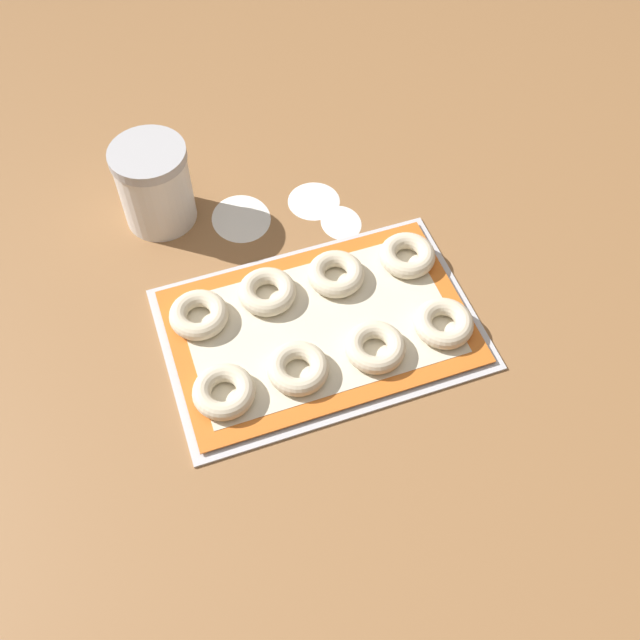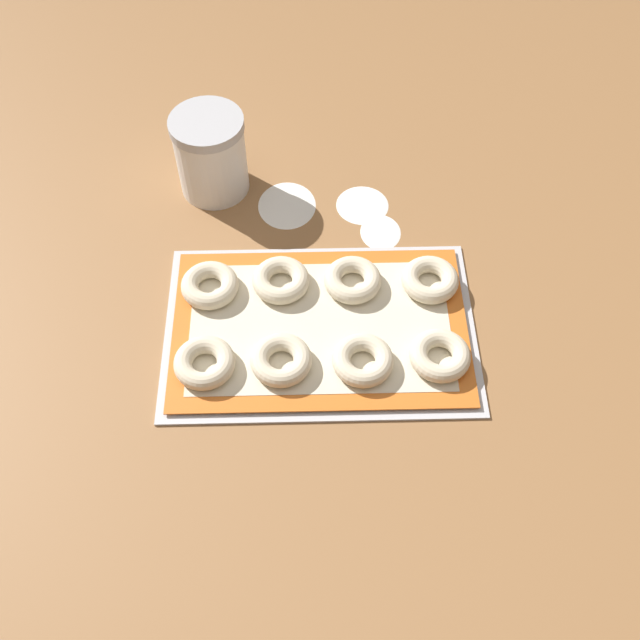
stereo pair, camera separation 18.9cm
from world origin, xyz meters
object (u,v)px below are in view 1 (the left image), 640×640
Objects in this scene: bagel_front_far_right at (444,323)px; bagel_back_mid_left at (267,292)px; bagel_back_mid_right at (336,274)px; bagel_front_mid_left at (298,368)px; bagel_front_mid_right at (375,347)px; bagel_front_far_left at (224,392)px; bagel_back_far_right at (407,255)px; flour_canister at (155,185)px; bagel_back_far_left at (199,315)px; baking_tray at (320,328)px.

bagel_front_far_right is 1.00× the size of bagel_back_mid_left.
bagel_front_far_right and bagel_back_mid_right have the same top height.
bagel_front_mid_right is at bearing -1.45° from bagel_front_mid_left.
bagel_front_far_left is 1.00× the size of bagel_back_far_right.
bagel_front_mid_left is 1.00× the size of bagel_front_far_right.
flour_canister reaches higher than bagel_back_far_right.
bagel_front_far_left and bagel_front_mid_left have the same top height.
bagel_front_mid_right is at bearing -127.89° from bagel_back_far_right.
bagel_back_far_left is 0.10m from bagel_back_mid_left.
bagel_front_far_right is (0.32, 0.00, 0.00)m from bagel_front_far_left.
bagel_front_far_left is 1.00× the size of bagel_back_mid_right.
bagel_back_far_right is (0.00, 0.13, 0.00)m from bagel_front_far_right.
bagel_front_mid_left and bagel_back_mid_left have the same top height.
flour_canister reaches higher than bagel_front_far_right.
baking_tray is at bearing 158.80° from bagel_front_far_right.
bagel_back_far_left is 1.00× the size of bagel_back_mid_left.
baking_tray is at bearing 22.98° from bagel_front_far_left.
bagel_front_far_right is (0.11, 0.01, 0.00)m from bagel_front_mid_right.
bagel_front_mid_right is at bearing -51.34° from bagel_back_mid_left.
bagel_front_far_right is 1.00× the size of bagel_back_far_left.
bagel_front_far_left is at bearing -146.48° from bagel_back_mid_right.
bagel_front_far_left is (-0.16, -0.07, 0.02)m from baking_tray.
bagel_back_mid_right is at bearing 130.25° from bagel_front_far_right.
bagel_front_far_left is 0.32m from bagel_front_far_right.
flour_canister is at bearing 121.78° from bagel_front_mid_right.
bagel_front_far_right is 0.48m from flour_canister.
bagel_front_far_right is at bearing -21.20° from baking_tray.
bagel_back_far_left is at bearing 128.79° from bagel_front_mid_left.
bagel_front_mid_left is at bearing -127.38° from bagel_back_mid_right.
bagel_back_far_right is at bearing 22.75° from baking_tray.
bagel_front_far_right is (0.22, 0.00, 0.00)m from bagel_front_mid_left.
bagel_front_far_right is at bearing -31.84° from bagel_back_mid_left.
flour_canister is (-0.01, 0.23, 0.05)m from bagel_back_far_left.
bagel_back_mid_right is (0.05, 0.07, 0.02)m from baking_tray.
baking_tray is 0.09m from bagel_front_mid_right.
flour_canister is at bearing 134.27° from bagel_back_mid_right.
baking_tray is 5.26× the size of bagel_front_far_right.
bagel_back_mid_right reaches higher than baking_tray.
bagel_back_mid_left is at bearing 3.95° from bagel_back_far_left.
bagel_front_mid_left and bagel_front_mid_right have the same top height.
baking_tray is at bearing -125.05° from bagel_back_mid_right.
bagel_front_far_left is 0.13m from bagel_back_far_left.
flour_canister reaches higher than bagel_front_mid_left.
bagel_back_far_right is at bearing 52.11° from bagel_front_mid_right.
bagel_front_far_left and bagel_back_far_left have the same top height.
bagel_front_far_right and bagel_back_mid_left have the same top height.
baking_tray is 5.26× the size of bagel_front_mid_left.
bagel_back_mid_right is at bearing -45.73° from flour_canister.
flour_canister is (-0.22, 0.36, 0.05)m from bagel_front_mid_right.
bagel_back_far_left is 1.00× the size of bagel_back_far_right.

